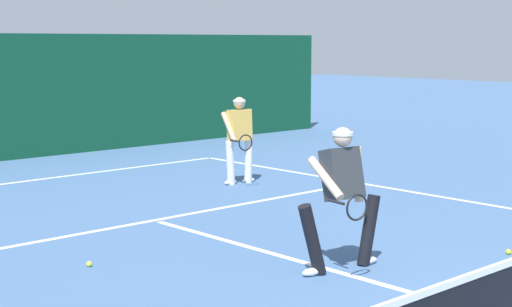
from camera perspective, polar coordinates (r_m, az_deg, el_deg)
court_line_baseline_far at (r=15.54m, az=-16.59°, el=-1.96°), size 9.22×0.10×0.01m
court_line_service at (r=11.85m, az=-7.27°, el=-4.74°), size 7.52×0.10×0.01m
court_line_centre at (r=9.41m, az=4.69°, el=-8.08°), size 0.10×6.40×0.01m
player_near at (r=9.11m, az=6.15°, el=-2.76°), size 1.18×0.90×1.66m
player_far at (r=14.61m, az=-1.18°, el=1.23°), size 0.83×0.84×1.60m
tennis_ball at (r=9.60m, az=-11.80°, el=-7.72°), size 0.07×0.07×0.07m
tennis_ball_extra at (r=10.40m, az=17.55°, el=-6.70°), size 0.07×0.07×0.07m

